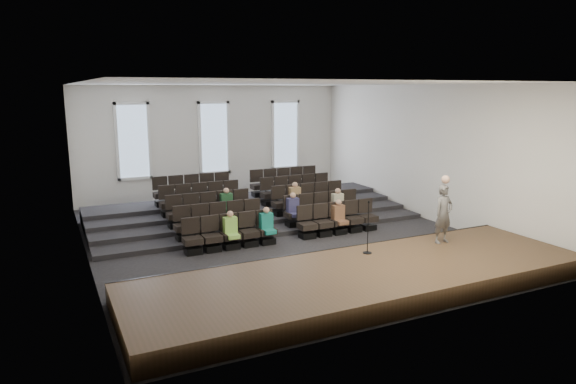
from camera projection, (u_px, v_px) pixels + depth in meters
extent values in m
plane|color=black|center=(280.00, 236.00, 17.16)|extent=(14.00, 14.00, 0.00)
cube|color=white|center=(279.00, 83.00, 16.18)|extent=(12.00, 14.00, 0.02)
cube|color=silver|center=(214.00, 142.00, 22.88)|extent=(12.00, 0.04, 5.00)
cube|color=silver|center=(423.00, 205.00, 10.46)|extent=(12.00, 0.04, 5.00)
cube|color=silver|center=(81.00, 175.00, 14.12)|extent=(0.04, 14.00, 5.00)
cube|color=silver|center=(425.00, 152.00, 19.22)|extent=(0.04, 14.00, 5.00)
cube|color=#432E1D|center=(366.00, 279.00, 12.61)|extent=(11.80, 3.60, 0.50)
cube|color=black|center=(330.00, 258.00, 14.17)|extent=(11.80, 0.06, 0.52)
cube|color=black|center=(254.00, 218.00, 19.21)|extent=(11.80, 4.80, 0.15)
cube|color=black|center=(249.00, 213.00, 19.65)|extent=(11.80, 3.75, 0.30)
cube|color=black|center=(244.00, 209.00, 20.10)|extent=(11.80, 2.70, 0.45)
cube|color=black|center=(239.00, 204.00, 20.55)|extent=(11.80, 1.65, 0.60)
cube|color=black|center=(193.00, 251.00, 15.29)|extent=(0.47, 0.43, 0.20)
cube|color=black|center=(193.00, 241.00, 15.23)|extent=(0.55, 0.50, 0.19)
cube|color=black|center=(190.00, 226.00, 15.33)|extent=(0.55, 0.08, 0.50)
cube|color=black|center=(212.00, 248.00, 15.54)|extent=(0.47, 0.43, 0.20)
cube|color=black|center=(212.00, 238.00, 15.48)|extent=(0.55, 0.50, 0.19)
cube|color=black|center=(210.00, 223.00, 15.59)|extent=(0.55, 0.08, 0.50)
cube|color=black|center=(231.00, 245.00, 15.80)|extent=(0.47, 0.43, 0.20)
cube|color=black|center=(231.00, 236.00, 15.74)|extent=(0.55, 0.50, 0.19)
cube|color=black|center=(228.00, 221.00, 15.84)|extent=(0.55, 0.08, 0.50)
cube|color=black|center=(249.00, 243.00, 16.05)|extent=(0.47, 0.43, 0.20)
cube|color=black|center=(249.00, 233.00, 15.99)|extent=(0.55, 0.50, 0.19)
cube|color=black|center=(247.00, 219.00, 16.10)|extent=(0.55, 0.08, 0.50)
cube|color=black|center=(267.00, 241.00, 16.31)|extent=(0.47, 0.43, 0.20)
cube|color=black|center=(267.00, 231.00, 16.25)|extent=(0.55, 0.50, 0.19)
cube|color=black|center=(264.00, 217.00, 16.35)|extent=(0.55, 0.08, 0.50)
cube|color=black|center=(307.00, 235.00, 16.92)|extent=(0.47, 0.43, 0.20)
cube|color=black|center=(307.00, 226.00, 16.86)|extent=(0.55, 0.50, 0.19)
cube|color=black|center=(304.00, 213.00, 16.96)|extent=(0.55, 0.08, 0.50)
cube|color=black|center=(323.00, 233.00, 17.18)|extent=(0.47, 0.43, 0.20)
cube|color=black|center=(323.00, 224.00, 17.11)|extent=(0.55, 0.50, 0.19)
cube|color=black|center=(320.00, 211.00, 17.22)|extent=(0.55, 0.08, 0.50)
cube|color=black|center=(338.00, 231.00, 17.43)|extent=(0.47, 0.43, 0.20)
cube|color=black|center=(339.00, 222.00, 17.37)|extent=(0.55, 0.50, 0.19)
cube|color=black|center=(336.00, 209.00, 17.47)|extent=(0.55, 0.08, 0.50)
cube|color=black|center=(353.00, 229.00, 17.68)|extent=(0.47, 0.43, 0.20)
cube|color=black|center=(354.00, 220.00, 17.62)|extent=(0.55, 0.50, 0.19)
cube|color=black|center=(351.00, 207.00, 17.73)|extent=(0.55, 0.08, 0.50)
cube|color=black|center=(368.00, 227.00, 17.94)|extent=(0.47, 0.43, 0.20)
cube|color=black|center=(368.00, 218.00, 17.88)|extent=(0.55, 0.50, 0.19)
cube|color=black|center=(365.00, 206.00, 17.98)|extent=(0.55, 0.08, 0.50)
cube|color=black|center=(184.00, 237.00, 16.19)|extent=(0.47, 0.43, 0.20)
cube|color=black|center=(184.00, 227.00, 16.13)|extent=(0.55, 0.50, 0.19)
cube|color=black|center=(181.00, 213.00, 16.23)|extent=(0.55, 0.08, 0.50)
cube|color=black|center=(202.00, 235.00, 16.44)|extent=(0.47, 0.43, 0.20)
cube|color=black|center=(202.00, 225.00, 16.38)|extent=(0.55, 0.50, 0.19)
cube|color=black|center=(200.00, 211.00, 16.49)|extent=(0.55, 0.08, 0.50)
cube|color=black|center=(220.00, 232.00, 16.70)|extent=(0.47, 0.43, 0.20)
cube|color=black|center=(220.00, 223.00, 16.64)|extent=(0.55, 0.50, 0.19)
cube|color=black|center=(218.00, 209.00, 16.74)|extent=(0.55, 0.08, 0.50)
cube|color=black|center=(238.00, 230.00, 16.95)|extent=(0.47, 0.43, 0.20)
cube|color=black|center=(237.00, 221.00, 16.89)|extent=(0.55, 0.50, 0.19)
cube|color=black|center=(235.00, 208.00, 17.00)|extent=(0.55, 0.08, 0.50)
cube|color=black|center=(254.00, 228.00, 17.21)|extent=(0.47, 0.43, 0.20)
cube|color=black|center=(254.00, 219.00, 17.14)|extent=(0.55, 0.50, 0.19)
cube|color=black|center=(252.00, 206.00, 17.25)|extent=(0.55, 0.08, 0.50)
cube|color=black|center=(293.00, 223.00, 17.82)|extent=(0.47, 0.43, 0.20)
cube|color=black|center=(293.00, 215.00, 17.76)|extent=(0.55, 0.50, 0.19)
cube|color=black|center=(291.00, 202.00, 17.86)|extent=(0.55, 0.08, 0.50)
cube|color=black|center=(308.00, 221.00, 18.07)|extent=(0.47, 0.43, 0.20)
cube|color=black|center=(309.00, 213.00, 18.01)|extent=(0.55, 0.50, 0.19)
cube|color=black|center=(306.00, 200.00, 18.12)|extent=(0.55, 0.08, 0.50)
cube|color=black|center=(323.00, 220.00, 18.33)|extent=(0.47, 0.43, 0.20)
cube|color=black|center=(323.00, 211.00, 18.27)|extent=(0.55, 0.50, 0.19)
cube|color=black|center=(321.00, 199.00, 18.37)|extent=(0.55, 0.08, 0.50)
cube|color=black|center=(338.00, 218.00, 18.58)|extent=(0.47, 0.43, 0.20)
cube|color=black|center=(338.00, 209.00, 18.52)|extent=(0.55, 0.50, 0.19)
cube|color=black|center=(335.00, 197.00, 18.63)|extent=(0.55, 0.08, 0.50)
cube|color=black|center=(352.00, 216.00, 18.84)|extent=(0.47, 0.43, 0.20)
cube|color=black|center=(352.00, 208.00, 18.78)|extent=(0.55, 0.50, 0.19)
cube|color=black|center=(349.00, 196.00, 18.88)|extent=(0.55, 0.08, 0.50)
cube|color=black|center=(176.00, 224.00, 17.09)|extent=(0.47, 0.42, 0.20)
cube|color=black|center=(175.00, 215.00, 17.03)|extent=(0.55, 0.50, 0.19)
cube|color=black|center=(173.00, 202.00, 17.13)|extent=(0.55, 0.08, 0.50)
cube|color=black|center=(193.00, 222.00, 17.34)|extent=(0.47, 0.42, 0.20)
cube|color=black|center=(193.00, 214.00, 17.28)|extent=(0.55, 0.50, 0.19)
cube|color=black|center=(191.00, 201.00, 17.39)|extent=(0.55, 0.08, 0.50)
cube|color=black|center=(211.00, 221.00, 17.60)|extent=(0.47, 0.42, 0.20)
cube|color=black|center=(210.00, 212.00, 17.54)|extent=(0.55, 0.50, 0.19)
cube|color=black|center=(208.00, 199.00, 17.64)|extent=(0.55, 0.08, 0.50)
cube|color=black|center=(227.00, 219.00, 17.85)|extent=(0.47, 0.42, 0.20)
cube|color=black|center=(227.00, 210.00, 17.79)|extent=(0.55, 0.50, 0.19)
cube|color=black|center=(225.00, 197.00, 17.89)|extent=(0.55, 0.08, 0.50)
cube|color=black|center=(243.00, 217.00, 18.10)|extent=(0.47, 0.42, 0.20)
cube|color=black|center=(243.00, 208.00, 18.04)|extent=(0.55, 0.50, 0.19)
cube|color=black|center=(241.00, 196.00, 18.15)|extent=(0.55, 0.08, 0.50)
cube|color=black|center=(281.00, 213.00, 18.72)|extent=(0.47, 0.42, 0.20)
cube|color=black|center=(281.00, 204.00, 18.66)|extent=(0.55, 0.50, 0.19)
cube|color=black|center=(278.00, 192.00, 18.76)|extent=(0.55, 0.08, 0.50)
cube|color=black|center=(295.00, 211.00, 18.97)|extent=(0.47, 0.42, 0.20)
cube|color=black|center=(295.00, 203.00, 18.91)|extent=(0.55, 0.50, 0.19)
cube|color=black|center=(293.00, 191.00, 19.02)|extent=(0.55, 0.08, 0.50)
cube|color=black|center=(310.00, 209.00, 19.23)|extent=(0.47, 0.42, 0.20)
cube|color=black|center=(310.00, 201.00, 19.17)|extent=(0.55, 0.50, 0.19)
cube|color=black|center=(307.00, 190.00, 19.27)|extent=(0.55, 0.08, 0.50)
cube|color=black|center=(324.00, 208.00, 19.48)|extent=(0.47, 0.42, 0.20)
cube|color=black|center=(324.00, 200.00, 19.42)|extent=(0.55, 0.50, 0.19)
cube|color=black|center=(321.00, 188.00, 19.53)|extent=(0.55, 0.08, 0.50)
cube|color=black|center=(337.00, 206.00, 19.74)|extent=(0.47, 0.42, 0.20)
cube|color=black|center=(337.00, 198.00, 19.67)|extent=(0.55, 0.50, 0.19)
cube|color=black|center=(335.00, 187.00, 19.78)|extent=(0.55, 0.08, 0.50)
cube|color=black|center=(169.00, 213.00, 17.99)|extent=(0.47, 0.42, 0.20)
cube|color=black|center=(168.00, 205.00, 17.93)|extent=(0.55, 0.50, 0.19)
cube|color=black|center=(166.00, 192.00, 18.03)|extent=(0.55, 0.08, 0.50)
cube|color=black|center=(185.00, 212.00, 18.24)|extent=(0.47, 0.42, 0.20)
cube|color=black|center=(185.00, 203.00, 18.18)|extent=(0.55, 0.50, 0.19)
cube|color=black|center=(183.00, 191.00, 18.29)|extent=(0.55, 0.08, 0.50)
cube|color=black|center=(202.00, 210.00, 18.50)|extent=(0.47, 0.42, 0.20)
cube|color=black|center=(201.00, 202.00, 18.43)|extent=(0.55, 0.50, 0.19)
cube|color=black|center=(199.00, 189.00, 18.54)|extent=(0.55, 0.08, 0.50)
cube|color=black|center=(218.00, 208.00, 18.75)|extent=(0.47, 0.42, 0.20)
cube|color=black|center=(217.00, 200.00, 18.69)|extent=(0.55, 0.50, 0.19)
cube|color=black|center=(215.00, 188.00, 18.79)|extent=(0.55, 0.08, 0.50)
cube|color=black|center=(233.00, 207.00, 19.00)|extent=(0.47, 0.42, 0.20)
cube|color=black|center=(233.00, 199.00, 18.94)|extent=(0.55, 0.50, 0.19)
cube|color=black|center=(231.00, 187.00, 19.05)|extent=(0.55, 0.08, 0.50)
cube|color=black|center=(269.00, 203.00, 19.62)|extent=(0.47, 0.42, 0.20)
cube|color=black|center=(269.00, 195.00, 19.56)|extent=(0.55, 0.50, 0.19)
cube|color=black|center=(267.00, 184.00, 19.66)|extent=(0.55, 0.08, 0.50)
cube|color=black|center=(283.00, 202.00, 19.87)|extent=(0.47, 0.42, 0.20)
cube|color=black|center=(283.00, 194.00, 19.81)|extent=(0.55, 0.50, 0.19)
cube|color=black|center=(281.00, 182.00, 19.92)|extent=(0.55, 0.08, 0.50)
cube|color=black|center=(297.00, 200.00, 20.13)|extent=(0.47, 0.42, 0.20)
cube|color=black|center=(297.00, 192.00, 20.06)|extent=(0.55, 0.50, 0.19)
cube|color=black|center=(295.00, 181.00, 20.17)|extent=(0.55, 0.08, 0.50)
cube|color=black|center=(311.00, 199.00, 20.38)|extent=(0.47, 0.42, 0.20)
cube|color=black|center=(311.00, 191.00, 20.32)|extent=(0.55, 0.50, 0.19)
cube|color=black|center=(308.00, 180.00, 20.42)|extent=(0.55, 0.08, 0.50)
cube|color=black|center=(324.00, 197.00, 20.63)|extent=(0.47, 0.42, 0.20)
cube|color=black|center=(324.00, 190.00, 20.57)|extent=(0.55, 0.50, 0.19)
cube|color=black|center=(321.00, 179.00, 20.68)|extent=(0.55, 0.08, 0.50)
cube|color=black|center=(162.00, 203.00, 18.89)|extent=(0.47, 0.42, 0.20)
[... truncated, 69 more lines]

